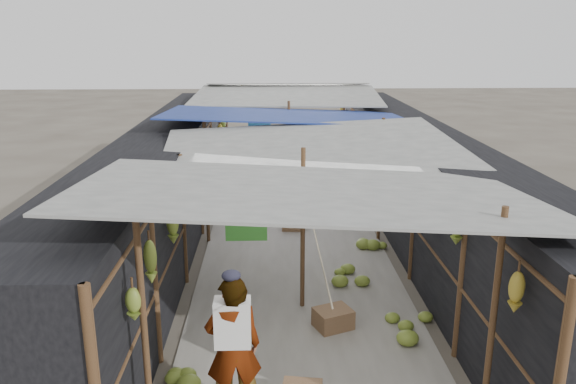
{
  "coord_description": "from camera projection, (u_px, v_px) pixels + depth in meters",
  "views": [
    {
      "loc": [
        -0.51,
        -5.16,
        4.23
      ],
      "look_at": [
        -0.15,
        5.36,
        1.25
      ],
      "focal_mm": 35.0,
      "sensor_mm": 36.0,
      "label": 1
    }
  ],
  "objects": [
    {
      "name": "vendor_elderly",
      "position": [
        233.0,
        347.0,
        6.25
      ],
      "size": [
        0.69,
        0.51,
        1.72
      ],
      "primitive_type": "imported",
      "rotation": [
        0.0,
        0.0,
        3.31
      ],
      "color": "white",
      "rests_on": "ground"
    },
    {
      "name": "crate_mid",
      "position": [
        333.0,
        319.0,
        8.31
      ],
      "size": [
        0.64,
        0.58,
        0.31
      ],
      "primitive_type": "cube",
      "rotation": [
        0.0,
        0.0,
        0.4
      ],
      "color": "#856043",
      "rests_on": "ground"
    },
    {
      "name": "market_canopy",
      "position": [
        294.0,
        121.0,
        12.06
      ],
      "size": [
        5.62,
        15.2,
        2.77
      ],
      "color": "brown",
      "rests_on": "ground"
    },
    {
      "name": "crate_back",
      "position": [
        293.0,
        223.0,
        12.5
      ],
      "size": [
        0.51,
        0.43,
        0.31
      ],
      "primitive_type": "cube",
      "rotation": [
        0.0,
        0.0,
        -0.06
      ],
      "color": "#856043",
      "rests_on": "ground"
    },
    {
      "name": "shopper_blue",
      "position": [
        247.0,
        172.0,
        14.72
      ],
      "size": [
        0.86,
        0.77,
        1.45
      ],
      "primitive_type": "imported",
      "rotation": [
        0.0,
        0.0,
        0.38
      ],
      "color": "navy",
      "rests_on": "ground"
    },
    {
      "name": "floor_bananas",
      "position": [
        336.0,
        249.0,
        11.0
      ],
      "size": [
        3.86,
        9.5,
        0.36
      ],
      "color": "olive",
      "rests_on": "ground"
    },
    {
      "name": "stall_left",
      "position": [
        167.0,
        183.0,
        11.98
      ],
      "size": [
        1.4,
        15.0,
        2.3
      ],
      "primitive_type": "cube",
      "color": "black",
      "rests_on": "ground"
    },
    {
      "name": "hanging_bananas",
      "position": [
        292.0,
        157.0,
        12.04
      ],
      "size": [
        3.95,
        13.37,
        0.85
      ],
      "color": "olive",
      "rests_on": "ground"
    },
    {
      "name": "vendor_seated",
      "position": [
        317.0,
        184.0,
        14.47
      ],
      "size": [
        0.65,
        0.73,
        0.99
      ],
      "primitive_type": "imported",
      "rotation": [
        0.0,
        0.0,
        -1.0
      ],
      "color": "#544C48",
      "rests_on": "ground"
    },
    {
      "name": "aisle_slab",
      "position": [
        293.0,
        232.0,
        12.38
      ],
      "size": [
        3.6,
        16.0,
        0.02
      ],
      "primitive_type": "cube",
      "color": "#9E998E",
      "rests_on": "ground"
    },
    {
      "name": "stall_right",
      "position": [
        417.0,
        181.0,
        12.16
      ],
      "size": [
        1.4,
        15.0,
        2.3
      ],
      "primitive_type": "cube",
      "color": "black",
      "rests_on": "ground"
    },
    {
      "name": "black_basin",
      "position": [
        314.0,
        176.0,
        16.84
      ],
      "size": [
        0.64,
        0.64,
        0.19
      ],
      "primitive_type": "cylinder",
      "color": "black",
      "rests_on": "ground"
    }
  ]
}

